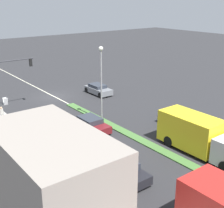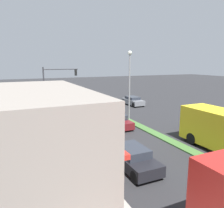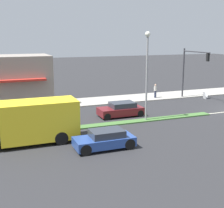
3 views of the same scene
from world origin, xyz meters
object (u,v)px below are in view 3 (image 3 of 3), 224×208
delivery_truck (25,123)px  sedan_maroon (121,110)px  sedan_dark (24,110)px  pedestrian (155,91)px  warning_aframe_sign (205,95)px  coupe_blue (105,139)px  street_lamp (147,65)px  traffic_signal_main (191,65)px

delivery_truck → sedan_maroon: (4.40, -8.78, -0.85)m
sedan_maroon → sedan_dark: bearing=71.0°
pedestrian → warning_aframe_sign: bearing=-112.2°
sedan_dark → coupe_blue: 10.76m
warning_aframe_sign → sedan_maroon: size_ratio=0.21×
street_lamp → coupe_blue: bearing=131.9°
street_lamp → pedestrian: size_ratio=4.64×
street_lamp → sedan_dark: (5.00, 9.53, -4.14)m
pedestrian → delivery_truck: delivery_truck is taller
traffic_signal_main → sedan_maroon: 11.33m
pedestrian → sedan_maroon: size_ratio=0.40×
traffic_signal_main → pedestrian: bearing=58.8°
traffic_signal_main → coupe_blue: size_ratio=1.45×
warning_aframe_sign → sedan_maroon: (-3.74, 12.16, 0.19)m
street_lamp → warning_aframe_sign: (5.94, -10.78, -4.35)m
warning_aframe_sign → sedan_dark: (-0.94, 20.31, 0.21)m
street_lamp → sedan_maroon: bearing=32.1°
warning_aframe_sign → delivery_truck: bearing=111.2°
traffic_signal_main → sedan_maroon: bearing=111.2°
warning_aframe_sign → coupe_blue: 19.67m
coupe_blue → sedan_dark: bearing=21.6°
warning_aframe_sign → coupe_blue: coupe_blue is taller
traffic_signal_main → delivery_truck: size_ratio=0.75×
traffic_signal_main → sedan_dark: 18.59m
pedestrian → warning_aframe_sign: 5.79m
street_lamp → warning_aframe_sign: street_lamp is taller
sedan_maroon → coupe_blue: 8.33m
delivery_truck → sedan_maroon: size_ratio=1.89×
street_lamp → delivery_truck: bearing=102.2°
warning_aframe_sign → coupe_blue: (-10.94, 16.35, 0.18)m
traffic_signal_main → delivery_truck: traffic_signal_main is taller
sedan_dark → warning_aframe_sign: bearing=-87.4°
street_lamp → sedan_maroon: 4.90m
pedestrian → warning_aframe_sign: (-2.18, -5.33, -0.53)m
delivery_truck → sedan_maroon: bearing=-63.4°
street_lamp → warning_aframe_sign: bearing=-61.2°
pedestrian → sedan_maroon: bearing=130.9°
delivery_truck → street_lamp: bearing=-77.8°
traffic_signal_main → delivery_truck: 20.79m
warning_aframe_sign → delivery_truck: 22.49m
pedestrian → coupe_blue: pedestrian is taller
warning_aframe_sign → coupe_blue: size_ratio=0.22×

